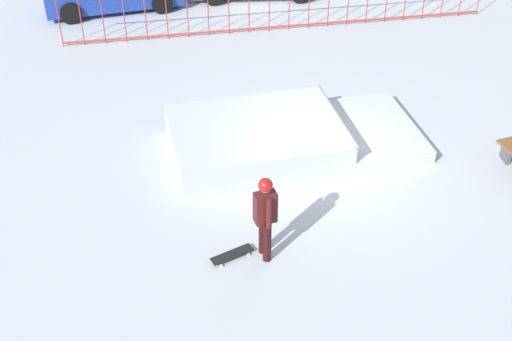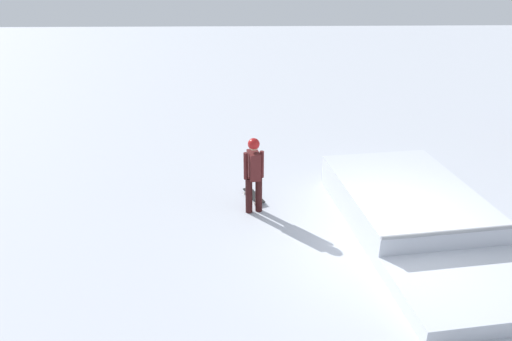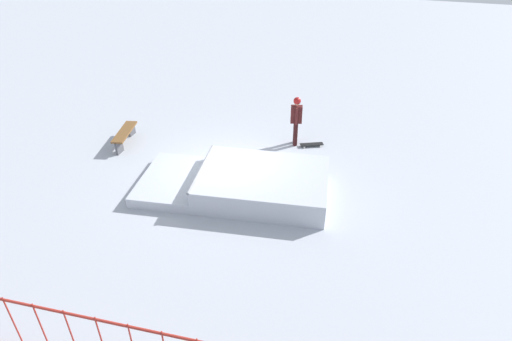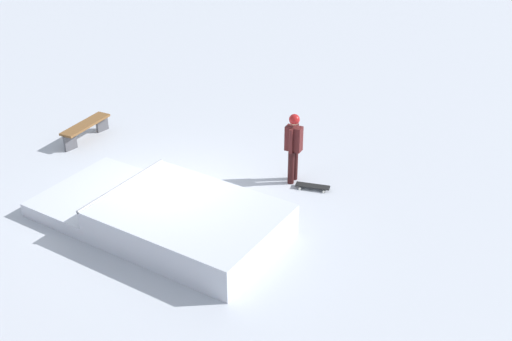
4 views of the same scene
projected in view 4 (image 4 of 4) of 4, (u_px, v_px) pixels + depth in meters
The scene contains 5 objects.
ground_plane at pixel (169, 201), 14.18m from camera, with size 60.00×60.00×0.00m, color #B2B7C1.
skate_ramp at pixel (172, 218), 13.02m from camera, with size 5.68×3.25×0.74m.
skater at pixel (294, 143), 14.53m from camera, with size 0.42×0.43×1.73m.
skateboard at pixel (313, 186), 14.64m from camera, with size 0.81×0.51×0.09m.
park_bench at pixel (86, 128), 16.80m from camera, with size 0.74×1.65×0.48m.
Camera 4 is at (-9.17, 8.13, 7.44)m, focal length 44.14 mm.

